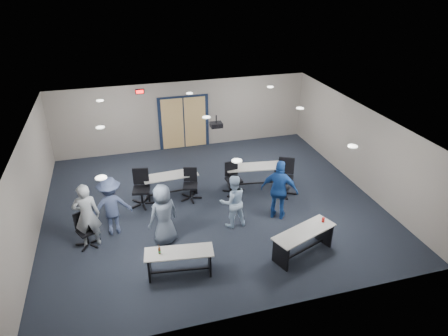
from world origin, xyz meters
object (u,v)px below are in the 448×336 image
object	(u,v)px
chair_loose_left	(86,230)
person_lightblue	(233,201)
chair_back_a	(141,189)
chair_back_b	(190,185)
person_plaid	(163,215)
table_back_left	(171,181)
person_navy	(279,190)
chair_back_c	(234,179)
table_front_left	(179,258)
person_back	(111,206)
table_front_right	(304,238)
table_back_right	(254,172)
chair_back_d	(285,178)
person_gray	(87,216)

from	to	relation	value
chair_loose_left	person_lightblue	bearing A→B (deg)	-29.18
chair_loose_left	chair_back_a	bearing A→B (deg)	18.92
chair_back_b	chair_loose_left	bearing A→B (deg)	-137.87
person_plaid	chair_back_b	bearing A→B (deg)	-143.98
table_back_left	person_navy	world-z (taller)	person_navy
chair_back_c	person_plaid	distance (m)	3.19
table_front_left	person_back	distance (m)	2.63
table_front_right	table_back_right	size ratio (longest dim) A/B	0.98
table_back_left	chair_loose_left	xyz separation A→B (m)	(-2.55, -2.00, -0.00)
person_back	person_lightblue	bearing A→B (deg)	164.84
chair_back_c	table_front_left	bearing A→B (deg)	-131.26
chair_back_d	person_navy	size ratio (longest dim) A/B	0.65
chair_back_d	person_navy	distance (m)	1.41
table_front_right	person_lightblue	world-z (taller)	person_lightblue
chair_back_b	person_gray	world-z (taller)	person_gray
table_front_right	person_back	world-z (taller)	person_back
table_back_right	person_navy	size ratio (longest dim) A/B	1.03
chair_back_a	person_gray	xyz separation A→B (m)	(-1.49, -1.62, 0.34)
table_back_left	person_plaid	size ratio (longest dim) A/B	1.03
table_back_right	person_back	xyz separation A→B (m)	(-4.59, -1.40, 0.35)
chair_back_b	person_lightblue	distance (m)	1.96
table_back_right	person_plaid	xyz separation A→B (m)	(-3.28, -2.21, 0.35)
person_lightblue	chair_back_d	bearing A→B (deg)	-153.45
table_back_left	chair_loose_left	bearing A→B (deg)	-145.60
chair_back_b	table_back_right	bearing A→B (deg)	21.51
table_front_left	person_plaid	xyz separation A→B (m)	(-0.16, 1.34, 0.41)
table_front_right	chair_back_a	size ratio (longest dim) A/B	1.62
person_gray	person_back	world-z (taller)	person_gray
chair_loose_left	person_gray	size ratio (longest dim) A/B	0.52
table_back_left	chair_back_a	world-z (taller)	chair_back_a
person_navy	chair_back_d	bearing A→B (deg)	-87.07
person_gray	person_lightblue	xyz separation A→B (m)	(3.88, -0.17, -0.13)
table_front_left	table_back_right	size ratio (longest dim) A/B	0.89
person_lightblue	person_plaid	bearing A→B (deg)	3.96
chair_loose_left	person_gray	xyz separation A→B (m)	(0.09, 0.01, 0.44)
table_back_left	chair_back_a	bearing A→B (deg)	-162.27
table_front_right	chair_back_c	size ratio (longest dim) A/B	1.77
table_back_left	person_navy	bearing A→B (deg)	-41.10
person_navy	table_front_right	bearing A→B (deg)	122.88
table_front_left	person_navy	size ratio (longest dim) A/B	0.91
chair_back_a	chair_back_c	distance (m)	2.93
table_back_left	person_back	size ratio (longest dim) A/B	1.03
table_front_left	person_gray	size ratio (longest dim) A/B	0.91
person_gray	table_back_left	bearing A→B (deg)	-141.86
person_gray	chair_back_a	bearing A→B (deg)	-133.63
table_back_left	chair_back_a	distance (m)	1.05
chair_back_d	person_navy	world-z (taller)	person_navy
table_back_left	chair_back_d	distance (m)	3.65
table_back_right	chair_back_c	bearing A→B (deg)	-152.76
table_back_left	person_back	world-z (taller)	person_back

